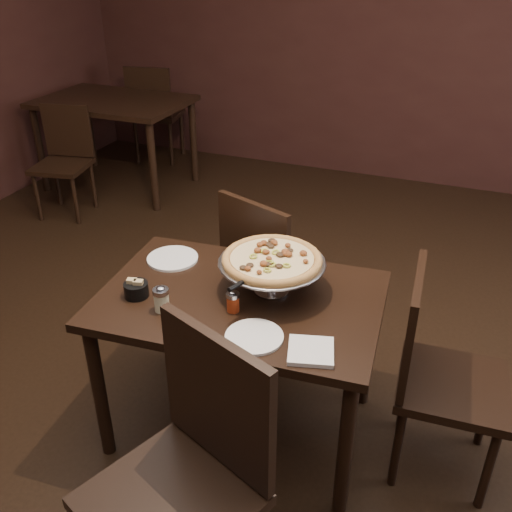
% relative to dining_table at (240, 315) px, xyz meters
% --- Properties ---
extents(room, '(6.04, 7.04, 2.84)m').
position_rel_dining_table_xyz_m(room, '(0.10, -0.08, 0.78)').
color(room, black).
rests_on(room, ground).
extents(dining_table, '(1.20, 0.85, 0.71)m').
position_rel_dining_table_xyz_m(dining_table, '(0.00, 0.00, 0.00)').
color(dining_table, black).
rests_on(dining_table, ground).
extents(background_table, '(1.25, 0.83, 0.78)m').
position_rel_dining_table_xyz_m(background_table, '(-2.16, 2.30, 0.06)').
color(background_table, black).
rests_on(background_table, ground).
extents(pizza_stand, '(0.44, 0.44, 0.18)m').
position_rel_dining_table_xyz_m(pizza_stand, '(0.10, 0.09, 0.24)').
color(pizza_stand, '#B1B2B9').
rests_on(pizza_stand, dining_table).
extents(parmesan_shaker, '(0.06, 0.06, 0.11)m').
position_rel_dining_table_xyz_m(parmesan_shaker, '(-0.24, -0.20, 0.15)').
color(parmesan_shaker, beige).
rests_on(parmesan_shaker, dining_table).
extents(pepper_flake_shaker, '(0.05, 0.05, 0.09)m').
position_rel_dining_table_xyz_m(pepper_flake_shaker, '(0.02, -0.10, 0.14)').
color(pepper_flake_shaker, maroon).
rests_on(pepper_flake_shaker, dining_table).
extents(packet_caddy, '(0.10, 0.10, 0.08)m').
position_rel_dining_table_xyz_m(packet_caddy, '(-0.39, -0.15, 0.13)').
color(packet_caddy, black).
rests_on(packet_caddy, dining_table).
extents(napkin_stack, '(0.20, 0.20, 0.02)m').
position_rel_dining_table_xyz_m(napkin_stack, '(0.37, -0.24, 0.10)').
color(napkin_stack, white).
rests_on(napkin_stack, dining_table).
extents(plate_left, '(0.23, 0.23, 0.01)m').
position_rel_dining_table_xyz_m(plate_left, '(-0.40, 0.16, 0.10)').
color(plate_left, white).
rests_on(plate_left, dining_table).
extents(plate_near, '(0.21, 0.21, 0.01)m').
position_rel_dining_table_xyz_m(plate_near, '(0.16, -0.24, 0.10)').
color(plate_near, white).
rests_on(plate_near, dining_table).
extents(serving_spatula, '(0.14, 0.14, 0.02)m').
position_rel_dining_table_xyz_m(serving_spatula, '(0.05, -0.12, 0.24)').
color(serving_spatula, '#B1B2B9').
rests_on(serving_spatula, pizza_stand).
extents(chair_far, '(0.56, 0.56, 0.93)m').
position_rel_dining_table_xyz_m(chair_far, '(-0.08, 0.55, -0.11)').
color(chair_far, black).
rests_on(chair_far, ground).
extents(chair_near, '(0.60, 0.60, 0.99)m').
position_rel_dining_table_xyz_m(chair_near, '(0.14, -0.73, -0.08)').
color(chair_near, black).
rests_on(chair_near, ground).
extents(chair_side, '(0.45, 0.45, 0.91)m').
position_rel_dining_table_xyz_m(chair_side, '(0.80, 0.10, -0.12)').
color(chair_side, black).
rests_on(chair_side, ground).
extents(bg_chair_far, '(0.51, 0.51, 0.94)m').
position_rel_dining_table_xyz_m(bg_chair_far, '(-2.19, 2.99, -0.10)').
color(bg_chair_far, black).
rests_on(bg_chair_far, ground).
extents(bg_chair_near, '(0.47, 0.47, 0.85)m').
position_rel_dining_table_xyz_m(bg_chair_near, '(-2.24, 1.68, -0.15)').
color(bg_chair_near, black).
rests_on(bg_chair_near, ground).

